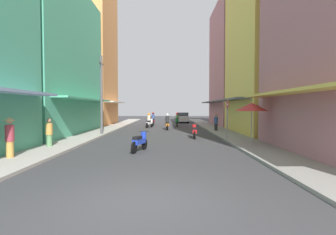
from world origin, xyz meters
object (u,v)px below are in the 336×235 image
street_sign_no_entry (227,114)px  parked_car (182,117)px  motorbike_blue (139,141)px  utility_pole (101,95)px  motorbike_green (177,120)px  pedestrian_crossing (216,123)px  pedestrian_foreground (9,136)px  motorbike_red (194,131)px  motorbike_white (149,121)px  motorbike_maroon (152,119)px  motorbike_orange (167,123)px  vendor_umbrella (251,107)px  pedestrian_midway (49,134)px

street_sign_no_entry → parked_car: bearing=94.7°
motorbike_blue → utility_pole: utility_pole is taller
motorbike_green → pedestrian_crossing: pedestrian_crossing is taller
motorbike_blue → pedestrian_foreground: pedestrian_foreground is taller
pedestrian_foreground → utility_pole: size_ratio=0.29×
motorbike_blue → motorbike_red: bearing=59.9°
motorbike_blue → motorbike_white: size_ratio=1.01×
motorbike_green → pedestrian_foreground: pedestrian_foreground is taller
motorbike_red → street_sign_no_entry: street_sign_no_entry is taller
motorbike_blue → motorbike_maroon: size_ratio=0.97×
utility_pole → street_sign_no_entry: bearing=-21.4°
motorbike_red → pedestrian_crossing: bearing=63.1°
motorbike_red → motorbike_orange: bearing=105.8°
pedestrian_crossing → vendor_umbrella: vendor_umbrella is taller
motorbike_maroon → utility_pole: (-3.23, -12.14, 2.42)m
motorbike_green → motorbike_red: bearing=-85.8°
motorbike_blue → pedestrian_foreground: (-5.02, -2.23, 0.49)m
motorbike_blue → street_sign_no_entry: (5.13, 3.83, 1.21)m
motorbike_maroon → parked_car: bearing=52.0°
parked_car → pedestrian_midway: (-8.29, -23.51, 0.04)m
pedestrian_foreground → motorbike_red: bearing=43.4°
motorbike_green → utility_pole: utility_pole is taller
street_sign_no_entry → motorbike_maroon: bearing=109.8°
motorbike_white → pedestrian_midway: 14.84m
motorbike_blue → vendor_umbrella: size_ratio=0.73×
motorbike_green → motorbike_blue: bearing=-98.1°
pedestrian_foreground → motorbike_maroon: bearing=78.2°
motorbike_red → motorbike_green: (-0.83, 11.25, 0.20)m
vendor_umbrella → motorbike_red: bearing=125.4°
motorbike_blue → motorbike_red: size_ratio=0.97×
utility_pole → motorbike_green: bearing=57.3°
motorbike_maroon → utility_pole: size_ratio=0.30×
parked_car → motorbike_maroon: bearing=-128.0°
motorbike_maroon → pedestrian_foreground: 22.14m
parked_car → pedestrian_foreground: 27.98m
motorbike_white → pedestrian_crossing: bearing=-38.4°
motorbike_orange → utility_pole: (-5.01, -5.09, 2.42)m
motorbike_maroon → motorbike_orange: 7.27m
motorbike_white → pedestrian_crossing: 7.90m
motorbike_green → street_sign_no_entry: bearing=-78.1°
motorbike_orange → utility_pole: 7.54m
motorbike_white → utility_pole: bearing=-111.6°
motorbike_green → street_sign_no_entry: (2.73, -13.00, 1.01)m
pedestrian_crossing → motorbike_orange: bearing=153.5°
motorbike_blue → pedestrian_midway: (-4.86, 0.93, 0.28)m
pedestrian_foreground → utility_pole: utility_pole is taller
pedestrian_midway → pedestrian_crossing: bearing=41.7°
pedestrian_midway → parked_car: bearing=70.6°
motorbike_orange → motorbike_green: 4.57m
parked_car → pedestrian_crossing: bearing=-81.3°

